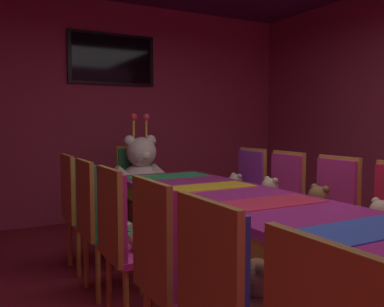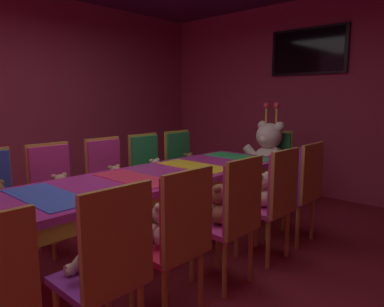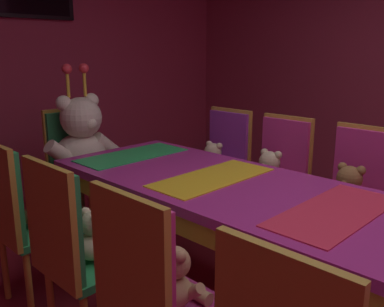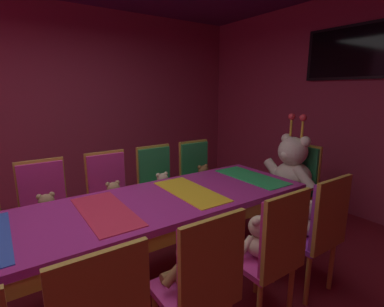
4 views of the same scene
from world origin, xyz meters
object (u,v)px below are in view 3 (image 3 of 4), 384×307
at_px(chair_left_4, 69,242).
at_px(teddy_left_4, 96,238).
at_px(throne_chair, 73,156).
at_px(chair_right_3, 358,187).
at_px(chair_left_3, 147,288).
at_px(chair_left_5, 16,210).
at_px(teddy_right_5, 212,162).
at_px(chair_right_4, 280,169).
at_px(banquet_table, 334,229).
at_px(teddy_right_3, 348,193).
at_px(teddy_left_3, 175,280).
at_px(teddy_left_5, 41,208).
at_px(chair_right_5, 224,157).
at_px(king_teddy_bear, 83,141).
at_px(teddy_right_4, 269,174).

bearing_deg(chair_left_4, teddy_left_4, 0.00).
height_order(teddy_left_4, throne_chair, throne_chair).
relative_size(chair_left_4, chair_right_3, 1.00).
relative_size(chair_left_3, chair_left_5, 1.00).
xyz_separation_m(teddy_right_5, throne_chair, (-0.70, 0.92, 0.02)).
xyz_separation_m(chair_left_4, chair_right_4, (1.70, -0.02, 0.00)).
bearing_deg(teddy_left_4, banquet_table, -50.37).
bearing_deg(banquet_table, teddy_right_5, 62.95).
xyz_separation_m(teddy_right_3, teddy_right_5, (-0.01, 1.11, -0.01)).
bearing_deg(chair_left_4, teddy_right_5, 18.07).
relative_size(chair_left_3, teddy_left_3, 3.57).
xyz_separation_m(teddy_left_3, teddy_right_5, (1.41, 1.06, 0.01)).
distance_m(teddy_left_5, teddy_right_3, 1.84).
xyz_separation_m(teddy_left_3, chair_right_4, (1.56, 0.53, 0.03)).
relative_size(teddy_left_5, teddy_right_3, 0.84).
bearing_deg(banquet_table, chair_right_5, 58.38).
height_order(chair_right_4, king_teddy_bear, king_teddy_bear).
bearing_deg(teddy_left_4, chair_left_5, 104.45).
height_order(chair_right_3, throne_chair, same).
height_order(teddy_left_4, teddy_right_4, teddy_right_4).
relative_size(teddy_left_3, teddy_right_4, 0.85).
relative_size(teddy_left_5, teddy_right_5, 0.93).
relative_size(chair_left_4, teddy_left_4, 3.60).
height_order(chair_right_4, throne_chair, same).
bearing_deg(chair_right_3, teddy_left_4, -21.27).
bearing_deg(chair_right_5, teddy_right_3, 82.97).
xyz_separation_m(chair_left_5, teddy_right_3, (1.56, -1.17, -0.00)).
relative_size(teddy_right_4, chair_right_5, 0.33).
bearing_deg(teddy_right_5, chair_right_5, 180.00).
distance_m(chair_right_5, king_teddy_bear, 1.14).
bearing_deg(throne_chair, chair_right_4, 30.28).
bearing_deg(teddy_left_3, chair_right_3, -1.90).
height_order(teddy_left_3, chair_right_5, chair_right_5).
relative_size(chair_left_5, teddy_left_5, 3.55).
height_order(chair_right_3, teddy_right_4, chair_right_3).
bearing_deg(teddy_left_3, chair_left_3, -180.00).
distance_m(chair_left_4, throne_chair, 1.66).
bearing_deg(teddy_left_4, throne_chair, 63.49).
bearing_deg(chair_right_5, throne_chair, -47.62).
distance_m(chair_left_5, teddy_right_3, 1.95).
distance_m(teddy_left_4, chair_left_5, 0.58).
height_order(teddy_left_3, teddy_right_3, teddy_right_3).
height_order(teddy_left_5, teddy_right_5, teddy_right_5).
xyz_separation_m(chair_right_3, teddy_right_4, (-0.15, 0.58, -0.01)).
xyz_separation_m(chair_left_4, teddy_right_4, (1.56, -0.02, -0.01)).
bearing_deg(chair_left_5, chair_right_5, -1.81).
height_order(teddy_left_3, chair_left_5, chair_left_5).
bearing_deg(king_teddy_bear, teddy_left_4, -29.51).
bearing_deg(throne_chair, teddy_left_3, -19.60).
distance_m(chair_left_3, teddy_right_3, 1.55).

